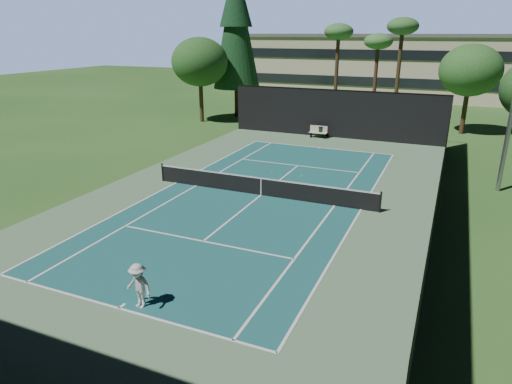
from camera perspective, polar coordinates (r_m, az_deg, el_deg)
ground at (r=25.07m, az=0.62°, el=-0.42°), size 160.00×160.00×0.00m
apron_slab at (r=25.07m, az=0.62°, el=-0.41°), size 18.00×32.00×0.01m
court_surface at (r=25.07m, az=0.62°, el=-0.40°), size 10.97×23.77×0.01m
court_lines at (r=25.06m, az=0.62°, el=-0.38°), size 11.07×23.87×0.01m
tennis_net at (r=24.89m, az=0.63°, el=0.79°), size 12.90×0.10×1.10m
fence at (r=24.52m, az=0.70°, el=4.05°), size 18.04×32.05×4.03m
player at (r=15.41m, az=-14.48°, el=-11.29°), size 1.09×0.73×1.56m
tennis_ball_b at (r=29.05m, az=2.01°, el=2.42°), size 0.06×0.06×0.06m
tennis_ball_c at (r=28.49m, az=5.71°, el=2.00°), size 0.07×0.07×0.07m
tennis_ball_d at (r=28.61m, az=-2.53°, el=2.15°), size 0.06×0.06×0.06m
park_bench at (r=39.30m, az=7.80°, el=7.51°), size 1.50×0.45×1.02m
trash_bin at (r=39.51m, az=8.15°, el=7.46°), size 0.56×0.56×0.95m
pine_tree at (r=48.61m, az=-2.53°, el=20.58°), size 4.80×4.80×15.00m
palm_a at (r=47.10m, az=10.28°, el=18.69°), size 2.80×2.80×9.32m
palm_b at (r=48.38m, az=15.02°, el=17.39°), size 2.80×2.80×8.42m
palm_c at (r=45.06m, az=17.83°, el=18.63°), size 2.80×2.80×9.77m
decid_tree_a at (r=43.88m, az=25.23°, el=13.58°), size 5.12×5.12×7.62m
decid_tree_c at (r=46.08m, az=-7.04°, el=15.82°), size 5.44×5.44×8.09m
campus_building at (r=68.49m, az=16.26°, el=15.02°), size 40.50×12.50×8.30m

